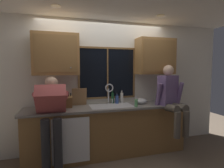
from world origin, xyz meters
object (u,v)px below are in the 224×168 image
bottle_green_glass (122,97)px  cutting_board (79,97)px  person_sitting_on_counter (171,96)px  mixing_bowl (141,101)px  knife_block (69,102)px  soap_dispenser (136,103)px  bottle_amber_small (113,98)px  person_standing (51,112)px  bottle_tall_clear (117,99)px

bottle_green_glass → cutting_board: bearing=-178.5°
person_sitting_on_counter → mixing_bowl: person_sitting_on_counter is taller
knife_block → cutting_board: size_ratio=0.97×
soap_dispenser → bottle_green_glass: bearing=104.6°
knife_block → bottle_amber_small: (0.87, 0.20, 0.00)m
mixing_bowl → cutting_board: bearing=171.0°
cutting_board → mixing_bowl: bearing=-9.0°
person_standing → person_sitting_on_counter: 2.15m
person_standing → bottle_green_glass: bearing=21.2°
bottle_green_glass → bottle_tall_clear: 0.14m
bottle_tall_clear → person_sitting_on_counter: bearing=-26.1°
soap_dispenser → bottle_tall_clear: (-0.24, 0.39, 0.01)m
bottle_green_glass → bottle_tall_clear: size_ratio=1.30×
cutting_board → soap_dispenser: size_ratio=1.66×
person_standing → mixing_bowl: bearing=10.4°
person_standing → bottle_tall_clear: person_standing is taller
person_standing → mixing_bowl: person_standing is taller
person_standing → bottle_tall_clear: bearing=20.7°
person_standing → bottle_amber_small: 1.26m
bottle_green_glass → bottle_amber_small: bottle_amber_small is taller
person_sitting_on_counter → bottle_green_glass: bearing=147.5°
bottle_green_glass → bottle_amber_small: (-0.19, 0.00, 0.00)m
person_sitting_on_counter → bottle_amber_small: (-0.99, 0.51, -0.07)m
soap_dispenser → person_standing: bearing=-177.4°
person_sitting_on_counter → soap_dispenser: (-0.68, 0.06, -0.11)m
knife_block → cutting_board: 0.27m
person_standing → mixing_bowl: (1.67, 0.31, 0.04)m
soap_dispenser → bottle_green_glass: 0.47m
person_sitting_on_counter → knife_block: person_sitting_on_counter is taller
person_sitting_on_counter → bottle_tall_clear: bearing=153.9°
person_sitting_on_counter → bottle_green_glass: size_ratio=4.79×
mixing_bowl → bottle_green_glass: 0.39m
soap_dispenser → bottle_amber_small: (-0.31, 0.45, 0.04)m
person_standing → bottle_tall_clear: size_ratio=7.36×
person_standing → bottle_amber_small: bearing=24.4°
mixing_bowl → soap_dispenser: bearing=-131.1°
bottle_green_glass → bottle_amber_small: bearing=179.6°
person_sitting_on_counter → bottle_amber_small: person_sitting_on_counter is taller
person_sitting_on_counter → person_standing: bearing=-179.7°
cutting_board → bottle_tall_clear: size_ratio=1.64×
cutting_board → soap_dispenser: cutting_board is taller
person_sitting_on_counter → bottle_amber_small: size_ratio=4.62×
knife_block → soap_dispenser: knife_block is taller
knife_block → bottle_amber_small: bearing=12.8°
cutting_board → bottle_green_glass: 0.86m
person_sitting_on_counter → mixing_bowl: (-0.47, 0.30, -0.13)m
cutting_board → mixing_bowl: 1.20m
soap_dispenser → bottle_tall_clear: 0.46m
knife_block → bottle_green_glass: 1.08m
bottle_amber_small → person_standing: bearing=-155.6°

